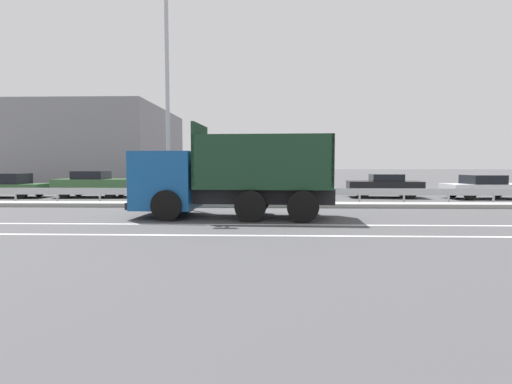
% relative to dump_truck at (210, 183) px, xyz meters
% --- Properties ---
extents(ground_plane, '(320.00, 320.00, 0.00)m').
position_rel_dump_truck_xyz_m(ground_plane, '(2.24, 0.82, -1.23)').
color(ground_plane, '#424244').
extents(lane_strip_0, '(66.28, 0.16, 0.01)m').
position_rel_dump_truck_xyz_m(lane_strip_0, '(0.88, -1.84, -1.22)').
color(lane_strip_0, silver).
rests_on(lane_strip_0, ground_plane).
extents(lane_strip_1, '(66.28, 0.16, 0.01)m').
position_rel_dump_truck_xyz_m(lane_strip_1, '(0.88, -3.79, -1.22)').
color(lane_strip_1, silver).
rests_on(lane_strip_1, ground_plane).
extents(median_island, '(36.45, 1.10, 0.18)m').
position_rel_dump_truck_xyz_m(median_island, '(2.24, 3.56, -1.14)').
color(median_island, gray).
rests_on(median_island, ground_plane).
extents(median_guardrail, '(66.28, 0.09, 0.78)m').
position_rel_dump_truck_xyz_m(median_guardrail, '(2.24, 4.47, -0.66)').
color(median_guardrail, '#9EA0A5').
rests_on(median_guardrail, ground_plane).
extents(dump_truck, '(7.17, 2.90, 3.32)m').
position_rel_dump_truck_xyz_m(dump_truck, '(0.00, 0.00, 0.00)').
color(dump_truck, '#144C8C').
rests_on(dump_truck, ground_plane).
extents(median_road_sign, '(0.72, 0.16, 2.31)m').
position_rel_dump_truck_xyz_m(median_road_sign, '(2.91, 3.56, -0.02)').
color(median_road_sign, white).
rests_on(median_road_sign, ground_plane).
extents(street_lamp_1, '(0.70, 2.49, 10.59)m').
position_rel_dump_truck_xyz_m(street_lamp_1, '(-2.44, 3.52, 4.60)').
color(street_lamp_1, '#ADADB2').
rests_on(street_lamp_1, ground_plane).
extents(parked_car_2, '(4.44, 1.93, 1.38)m').
position_rel_dump_truck_xyz_m(parked_car_2, '(-12.92, 8.19, -0.53)').
color(parked_car_2, '#335B33').
rests_on(parked_car_2, ground_plane).
extents(parked_car_3, '(4.22, 2.16, 1.52)m').
position_rel_dump_truck_xyz_m(parked_car_3, '(-8.10, 8.59, -0.45)').
color(parked_car_3, '#335B33').
rests_on(parked_car_3, ground_plane).
extents(parked_car_4, '(4.13, 2.18, 1.44)m').
position_rel_dump_truck_xyz_m(parked_car_4, '(-3.35, 8.77, -0.48)').
color(parked_car_4, maroon).
rests_on(parked_car_4, ground_plane).
extents(parked_car_5, '(4.25, 1.95, 1.26)m').
position_rel_dump_truck_xyz_m(parked_car_5, '(2.64, 8.19, -0.57)').
color(parked_car_5, gray).
rests_on(parked_car_5, ground_plane).
extents(parked_car_6, '(4.22, 2.31, 1.35)m').
position_rel_dump_truck_xyz_m(parked_car_6, '(8.74, 8.87, -0.52)').
color(parked_car_6, black).
rests_on(parked_car_6, ground_plane).
extents(parked_car_7, '(4.44, 2.22, 1.32)m').
position_rel_dump_truck_xyz_m(parked_car_7, '(14.05, 8.20, -0.55)').
color(parked_car_7, silver).
rests_on(parked_car_7, ground_plane).
extents(background_building_0, '(13.33, 14.94, 7.03)m').
position_rel_dump_truck_xyz_m(background_building_0, '(-14.30, 23.19, 2.29)').
color(background_building_0, gray).
rests_on(background_building_0, ground_plane).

